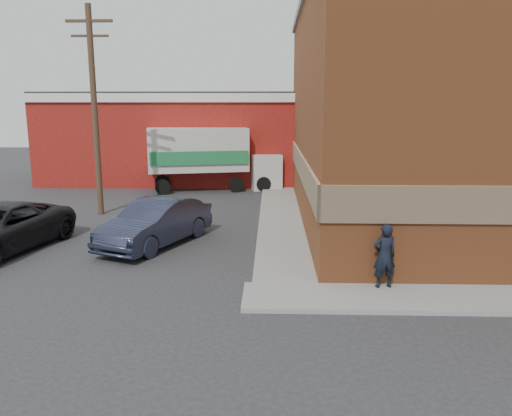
% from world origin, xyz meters
% --- Properties ---
extents(ground, '(90.00, 90.00, 0.00)m').
position_xyz_m(ground, '(0.00, 0.00, 0.00)').
color(ground, '#28282B').
rests_on(ground, ground).
extents(brick_building, '(14.25, 18.25, 9.36)m').
position_xyz_m(brick_building, '(8.50, 9.00, 4.68)').
color(brick_building, '#9A4F27').
rests_on(brick_building, ground).
extents(sidewalk_west, '(1.80, 18.00, 0.12)m').
position_xyz_m(sidewalk_west, '(0.60, 9.00, 0.06)').
color(sidewalk_west, gray).
rests_on(sidewalk_west, ground).
extents(warehouse, '(16.30, 8.30, 5.60)m').
position_xyz_m(warehouse, '(-6.00, 20.00, 2.81)').
color(warehouse, maroon).
rests_on(warehouse, ground).
extents(utility_pole, '(2.00, 0.26, 9.00)m').
position_xyz_m(utility_pole, '(-7.50, 9.00, 4.75)').
color(utility_pole, '#513928').
rests_on(utility_pole, ground).
extents(man, '(0.69, 0.52, 1.71)m').
position_xyz_m(man, '(3.17, -0.25, 0.97)').
color(man, black).
rests_on(man, sidewalk_south).
extents(sedan, '(3.49, 5.15, 1.61)m').
position_xyz_m(sedan, '(-3.82, 3.99, 0.80)').
color(sedan, '#282D43').
rests_on(sedan, ground).
extents(box_truck, '(7.54, 3.75, 3.58)m').
position_xyz_m(box_truck, '(-3.32, 15.61, 2.06)').
color(box_truck, silver).
rests_on(box_truck, ground).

